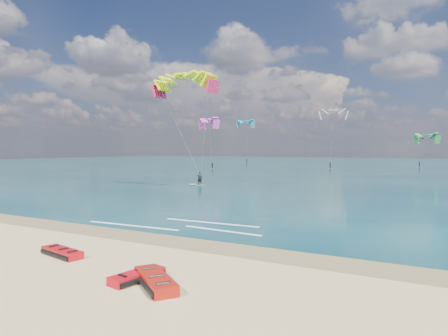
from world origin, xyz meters
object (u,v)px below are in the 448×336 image
(packed_kite_left, at_px, (62,256))
(kitesurfer_main, at_px, (192,124))
(packed_kite_mid, at_px, (155,286))
(packed_kite_right, at_px, (137,280))

(packed_kite_left, height_order, kitesurfer_main, kitesurfer_main)
(packed_kite_left, relative_size, packed_kite_mid, 0.86)
(packed_kite_left, height_order, packed_kite_mid, packed_kite_mid)
(packed_kite_right, xyz_separation_m, kitesurfer_main, (-17.01, 29.67, 7.65))
(packed_kite_mid, bearing_deg, kitesurfer_main, 156.97)
(packed_kite_mid, bearing_deg, packed_kite_right, -153.43)
(packed_kite_right, bearing_deg, packed_kite_left, 89.98)
(packed_kite_mid, height_order, kitesurfer_main, kitesurfer_main)
(packed_kite_right, height_order, kitesurfer_main, kitesurfer_main)
(packed_kite_mid, relative_size, kitesurfer_main, 0.20)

